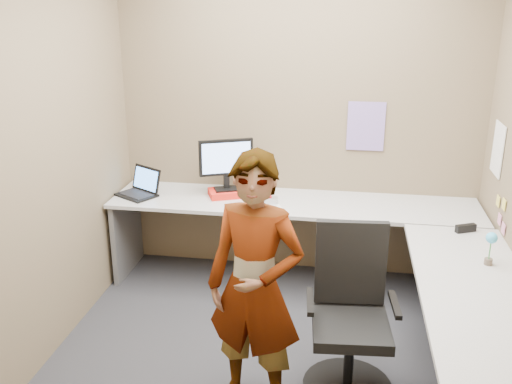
% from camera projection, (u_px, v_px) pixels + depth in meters
% --- Properties ---
extents(ground, '(3.00, 3.00, 0.00)m').
position_uv_depth(ground, '(277.00, 349.00, 3.93)').
color(ground, '#232328').
rests_on(ground, ground).
extents(wall_back, '(3.00, 0.00, 3.00)m').
position_uv_depth(wall_back, '(299.00, 118.00, 4.70)').
color(wall_back, brown).
rests_on(wall_back, ground).
extents(wall_left, '(0.00, 2.70, 2.70)m').
position_uv_depth(wall_left, '(51.00, 150.00, 3.72)').
color(wall_left, brown).
rests_on(wall_left, ground).
extents(desk, '(2.98, 2.58, 0.73)m').
position_uv_depth(desk, '(346.00, 252.00, 4.03)').
color(desk, '#A2A2A2').
rests_on(desk, ground).
extents(paper_ream, '(0.34, 0.30, 0.06)m').
position_uv_depth(paper_ream, '(226.00, 193.00, 4.72)').
color(paper_ream, red).
rests_on(paper_ream, desk).
extents(monitor, '(0.42, 0.22, 0.42)m').
position_uv_depth(monitor, '(226.00, 160.00, 4.64)').
color(monitor, black).
rests_on(monitor, paper_ream).
extents(laptop, '(0.40, 0.38, 0.22)m').
position_uv_depth(laptop, '(141.00, 188.00, 4.74)').
color(laptop, black).
rests_on(laptop, desk).
extents(trackball_mouse, '(0.12, 0.08, 0.07)m').
position_uv_depth(trackball_mouse, '(270.00, 200.00, 4.57)').
color(trackball_mouse, '#B7B7BC').
rests_on(trackball_mouse, desk).
extents(origami, '(0.10, 0.10, 0.06)m').
position_uv_depth(origami, '(279.00, 207.00, 4.40)').
color(origami, white).
rests_on(origami, desk).
extents(stapler, '(0.15, 0.10, 0.05)m').
position_uv_depth(stapler, '(466.00, 228.00, 4.01)').
color(stapler, black).
rests_on(stapler, desk).
extents(flower, '(0.07, 0.07, 0.22)m').
position_uv_depth(flower, '(491.00, 243.00, 3.48)').
color(flower, brown).
rests_on(flower, desk).
extents(calendar_purple, '(0.30, 0.01, 0.40)m').
position_uv_depth(calendar_purple, '(366.00, 126.00, 4.62)').
color(calendar_purple, '#846BB7').
rests_on(calendar_purple, wall_back).
extents(calendar_white, '(0.01, 0.28, 0.38)m').
position_uv_depth(calendar_white, '(498.00, 149.00, 4.14)').
color(calendar_white, white).
rests_on(calendar_white, wall_right).
extents(sticky_note_a, '(0.01, 0.07, 0.07)m').
position_uv_depth(sticky_note_a, '(504.00, 204.00, 3.91)').
color(sticky_note_a, '#F2E059').
rests_on(sticky_note_a, wall_right).
extents(sticky_note_b, '(0.01, 0.07, 0.07)m').
position_uv_depth(sticky_note_b, '(499.00, 219.00, 4.00)').
color(sticky_note_b, pink).
rests_on(sticky_note_b, wall_right).
extents(sticky_note_c, '(0.01, 0.07, 0.07)m').
position_uv_depth(sticky_note_c, '(503.00, 228.00, 3.89)').
color(sticky_note_c, pink).
rests_on(sticky_note_c, wall_right).
extents(sticky_note_d, '(0.01, 0.07, 0.07)m').
position_uv_depth(sticky_note_d, '(498.00, 201.00, 4.06)').
color(sticky_note_d, '#F2E059').
rests_on(sticky_note_d, wall_right).
extents(office_chair, '(0.55, 0.55, 1.03)m').
position_uv_depth(office_chair, '(350.00, 327.00, 3.42)').
color(office_chair, black).
rests_on(office_chair, ground).
extents(person, '(0.63, 0.49, 1.55)m').
position_uv_depth(person, '(255.00, 287.00, 3.16)').
color(person, '#999399').
rests_on(person, ground).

